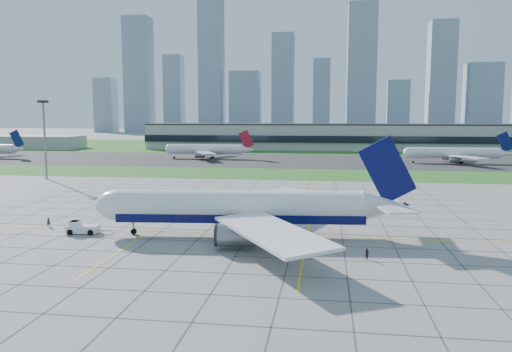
{
  "coord_description": "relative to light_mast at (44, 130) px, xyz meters",
  "views": [
    {
      "loc": [
        21.12,
        -86.4,
        20.58
      ],
      "look_at": [
        5.28,
        25.11,
        7.0
      ],
      "focal_mm": 35.0,
      "sensor_mm": 36.0,
      "label": 1
    }
  ],
  "objects": [
    {
      "name": "service_block",
      "position": [
        -90.0,
        145.0,
        -12.18
      ],
      "size": [
        50.0,
        25.0,
        8.0
      ],
      "primitive_type": "cube",
      "color": "#B7B7B2",
      "rests_on": "ground"
    },
    {
      "name": "grass_median",
      "position": [
        70.0,
        25.0,
        -16.16
      ],
      "size": [
        700.0,
        35.0,
        0.04
      ],
      "primitive_type": "cube",
      "color": "#2E671D",
      "rests_on": "ground"
    },
    {
      "name": "distant_jet_1",
      "position": [
        33.53,
        84.47,
        -11.69
      ],
      "size": [
        41.6,
        42.66,
        14.08
      ],
      "color": "white",
      "rests_on": "ground"
    },
    {
      "name": "ground",
      "position": [
        70.0,
        -65.0,
        -16.18
      ],
      "size": [
        1400.0,
        1400.0,
        0.0
      ],
      "primitive_type": "plane",
      "color": "gray",
      "rests_on": "ground"
    },
    {
      "name": "light_mast",
      "position": [
        0.0,
        0.0,
        0.0
      ],
      "size": [
        2.5,
        2.5,
        25.6
      ],
      "color": "gray",
      "rests_on": "ground"
    },
    {
      "name": "grass_far",
      "position": [
        70.0,
        190.0,
        -16.16
      ],
      "size": [
        700.0,
        145.0,
        0.04
      ],
      "primitive_type": "cube",
      "color": "#2E671D",
      "rests_on": "ground"
    },
    {
      "name": "terminal",
      "position": [
        110.0,
        164.87,
        -8.29
      ],
      "size": [
        260.0,
        43.0,
        15.8
      ],
      "color": "#B7B7B2",
      "rests_on": "ground"
    },
    {
      "name": "crew_far",
      "position": [
        97.09,
        -79.93,
        -15.37
      ],
      "size": [
        0.97,
        1.0,
        1.62
      ],
      "primitive_type": "imported",
      "rotation": [
        0.0,
        0.0,
        -0.9
      ],
      "color": "black",
      "rests_on": "ground"
    },
    {
      "name": "apron_markings",
      "position": [
        70.43,
        -53.91,
        -16.17
      ],
      "size": [
        120.0,
        130.0,
        0.03
      ],
      "color": "#474744",
      "rests_on": "ground"
    },
    {
      "name": "airliner",
      "position": [
        76.99,
        -68.11,
        -11.42
      ],
      "size": [
        55.25,
        55.77,
        17.39
      ],
      "rotation": [
        0.0,
        0.0,
        0.09
      ],
      "color": "white",
      "rests_on": "ground"
    },
    {
      "name": "crew_near",
      "position": [
        39.89,
        -66.4,
        -15.29
      ],
      "size": [
        0.77,
        0.75,
        1.79
      ],
      "primitive_type": "imported",
      "rotation": [
        0.0,
        0.0,
        0.72
      ],
      "color": "black",
      "rests_on": "ground"
    },
    {
      "name": "distant_jet_2",
      "position": [
        146.58,
        75.87,
        -11.69
      ],
      "size": [
        43.81,
        42.66,
        14.08
      ],
      "color": "white",
      "rests_on": "ground"
    },
    {
      "name": "asphalt_taxiway",
      "position": [
        70.0,
        80.0,
        -16.15
      ],
      "size": [
        700.0,
        75.0,
        0.04
      ],
      "primitive_type": "cube",
      "color": "#383838",
      "rests_on": "ground"
    },
    {
      "name": "city_skyline",
      "position": [
        61.29,
        455.0,
        42.91
      ],
      "size": [
        523.0,
        32.4,
        160.0
      ],
      "color": "#8397AB",
      "rests_on": "ground"
    },
    {
      "name": "pushback_tug",
      "position": [
        48.57,
        -70.6,
        -15.19
      ],
      "size": [
        8.09,
        3.23,
        2.23
      ],
      "rotation": [
        0.0,
        0.0,
        0.09
      ],
      "color": "white",
      "rests_on": "ground"
    }
  ]
}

